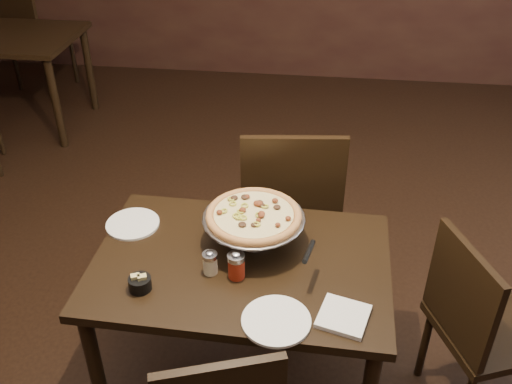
# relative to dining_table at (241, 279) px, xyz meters

# --- Properties ---
(room) EXTENTS (6.04, 7.04, 2.84)m
(room) POSITION_rel_dining_table_xyz_m (0.14, 0.01, 0.81)
(room) COLOR black
(room) RESTS_ON ground
(dining_table) EXTENTS (1.11, 0.75, 0.68)m
(dining_table) POSITION_rel_dining_table_xyz_m (0.00, 0.00, 0.00)
(dining_table) COLOR black
(dining_table) RESTS_ON ground
(background_table) EXTENTS (1.14, 0.76, 0.71)m
(background_table) POSITION_rel_dining_table_xyz_m (-2.12, 2.24, 0.03)
(background_table) COLOR black
(background_table) RESTS_ON ground
(pizza_stand) EXTENTS (0.39, 0.39, 0.16)m
(pizza_stand) POSITION_rel_dining_table_xyz_m (0.03, 0.11, 0.22)
(pizza_stand) COLOR silver
(pizza_stand) RESTS_ON dining_table
(parmesan_shaker) EXTENTS (0.05, 0.05, 0.10)m
(parmesan_shaker) POSITION_rel_dining_table_xyz_m (-0.10, -0.08, 0.13)
(parmesan_shaker) COLOR beige
(parmesan_shaker) RESTS_ON dining_table
(pepper_flake_shaker) EXTENTS (0.06, 0.06, 0.11)m
(pepper_flake_shaker) POSITION_rel_dining_table_xyz_m (-0.00, -0.09, 0.14)
(pepper_flake_shaker) COLOR maroon
(pepper_flake_shaker) RESTS_ON dining_table
(packet_caddy) EXTENTS (0.08, 0.08, 0.06)m
(packet_caddy) POSITION_rel_dining_table_xyz_m (-0.32, -0.19, 0.12)
(packet_caddy) COLOR black
(packet_caddy) RESTS_ON dining_table
(napkin_stack) EXTENTS (0.19, 0.19, 0.02)m
(napkin_stack) POSITION_rel_dining_table_xyz_m (0.37, -0.24, 0.10)
(napkin_stack) COLOR white
(napkin_stack) RESTS_ON dining_table
(plate_left) EXTENTS (0.21, 0.21, 0.01)m
(plate_left) POSITION_rel_dining_table_xyz_m (-0.46, 0.16, 0.10)
(plate_left) COLOR white
(plate_left) RESTS_ON dining_table
(plate_near) EXTENTS (0.23, 0.23, 0.01)m
(plate_near) POSITION_rel_dining_table_xyz_m (0.16, -0.29, 0.10)
(plate_near) COLOR white
(plate_near) RESTS_ON dining_table
(serving_spatula) EXTENTS (0.13, 0.13, 0.02)m
(serving_spatula) POSITION_rel_dining_table_xyz_m (0.25, -0.07, 0.22)
(serving_spatula) COLOR silver
(serving_spatula) RESTS_ON pizza_stand
(chair_far) EXTENTS (0.49, 0.49, 0.96)m
(chair_far) POSITION_rel_dining_table_xyz_m (0.14, 0.59, -0.07)
(chair_far) COLOR black
(chair_far) RESTS_ON ground
(chair_side) EXTENTS (0.50, 0.50, 0.83)m
(chair_side) POSITION_rel_dining_table_xyz_m (0.90, 0.02, -0.14)
(chair_side) COLOR black
(chair_side) RESTS_ON ground
(bg_chair_far) EXTENTS (0.54, 0.54, 0.92)m
(bg_chair_far) POSITION_rel_dining_table_xyz_m (-2.21, 2.90, -0.09)
(bg_chair_far) COLOR black
(bg_chair_far) RESTS_ON ground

